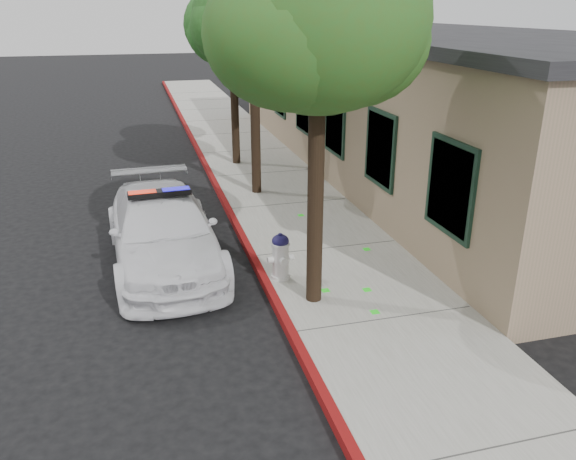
{
  "coord_description": "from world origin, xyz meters",
  "views": [
    {
      "loc": [
        -1.99,
        -7.36,
        4.88
      ],
      "look_at": [
        0.46,
        1.78,
        1.14
      ],
      "focal_mm": 35.38,
      "sensor_mm": 36.0,
      "label": 1
    }
  ],
  "objects_px": {
    "clapboard_building": "(420,101)",
    "fire_hydrant": "(281,256)",
    "street_tree_near": "(319,27)",
    "street_tree_far": "(234,29)",
    "police_car": "(163,230)",
    "street_tree_mid": "(254,23)"
  },
  "relations": [
    {
      "from": "fire_hydrant",
      "to": "street_tree_far",
      "type": "distance_m",
      "value": 9.27
    },
    {
      "from": "street_tree_near",
      "to": "street_tree_far",
      "type": "xyz_separation_m",
      "value": [
        0.38,
        9.45,
        -0.36
      ]
    },
    {
      "from": "clapboard_building",
      "to": "street_tree_near",
      "type": "xyz_separation_m",
      "value": [
        -5.98,
        -8.07,
        2.47
      ]
    },
    {
      "from": "clapboard_building",
      "to": "street_tree_far",
      "type": "distance_m",
      "value": 6.15
    },
    {
      "from": "clapboard_building",
      "to": "police_car",
      "type": "height_order",
      "value": "clapboard_building"
    },
    {
      "from": "clapboard_building",
      "to": "police_car",
      "type": "relative_size",
      "value": 4.1
    },
    {
      "from": "street_tree_near",
      "to": "clapboard_building",
      "type": "bearing_deg",
      "value": 53.43
    },
    {
      "from": "clapboard_building",
      "to": "street_tree_near",
      "type": "height_order",
      "value": "street_tree_near"
    },
    {
      "from": "clapboard_building",
      "to": "police_car",
      "type": "distance_m",
      "value": 10.16
    },
    {
      "from": "clapboard_building",
      "to": "street_tree_far",
      "type": "xyz_separation_m",
      "value": [
        -5.6,
        1.38,
        2.11
      ]
    },
    {
      "from": "street_tree_far",
      "to": "police_car",
      "type": "bearing_deg",
      "value": -111.67
    },
    {
      "from": "street_tree_mid",
      "to": "police_car",
      "type": "bearing_deg",
      "value": -125.56
    },
    {
      "from": "police_car",
      "to": "fire_hydrant",
      "type": "distance_m",
      "value": 2.55
    },
    {
      "from": "street_tree_near",
      "to": "street_tree_far",
      "type": "height_order",
      "value": "street_tree_near"
    },
    {
      "from": "police_car",
      "to": "street_tree_near",
      "type": "bearing_deg",
      "value": -49.0
    },
    {
      "from": "street_tree_mid",
      "to": "street_tree_far",
      "type": "distance_m",
      "value": 3.17
    },
    {
      "from": "fire_hydrant",
      "to": "street_tree_mid",
      "type": "bearing_deg",
      "value": 79.0
    },
    {
      "from": "police_car",
      "to": "street_tree_far",
      "type": "relative_size",
      "value": 0.94
    },
    {
      "from": "street_tree_mid",
      "to": "street_tree_near",
      "type": "bearing_deg",
      "value": -93.06
    },
    {
      "from": "clapboard_building",
      "to": "fire_hydrant",
      "type": "relative_size",
      "value": 23.58
    },
    {
      "from": "fire_hydrant",
      "to": "clapboard_building",
      "type": "bearing_deg",
      "value": 44.69
    },
    {
      "from": "clapboard_building",
      "to": "street_tree_mid",
      "type": "distance_m",
      "value": 6.37
    }
  ]
}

